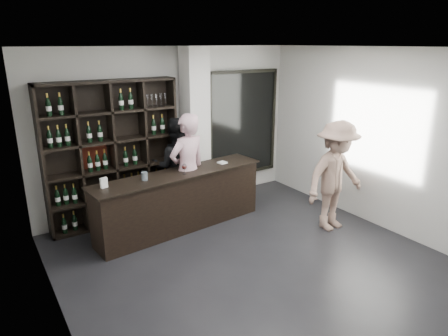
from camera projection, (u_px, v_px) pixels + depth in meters
floor at (263, 269)px, 5.45m from camera, size 5.00×5.50×0.01m
wine_shelf at (113, 154)px, 6.55m from camera, size 2.20×0.35×2.40m
structural_column at (196, 130)px, 7.17m from camera, size 0.40×0.40×2.90m
glass_panel at (243, 124)px, 7.98m from camera, size 1.60×0.08×2.10m
tasting_counter at (181, 201)px, 6.52m from camera, size 2.94×0.62×0.97m
taster_pink at (188, 170)px, 6.57m from camera, size 0.77×0.58×1.89m
taster_black at (176, 166)px, 7.06m from camera, size 1.04×0.95×1.73m
customer at (336, 176)px, 6.40m from camera, size 1.18×0.70×1.81m
wine_glass at (184, 168)px, 6.28m from camera, size 0.09×0.09×0.19m
spit_cup at (144, 176)px, 6.01m from camera, size 0.11×0.11×0.13m
napkin_stack at (222, 163)px, 6.88m from camera, size 0.16×0.16×0.02m
card_stand at (104, 183)px, 5.70m from camera, size 0.11×0.07×0.15m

